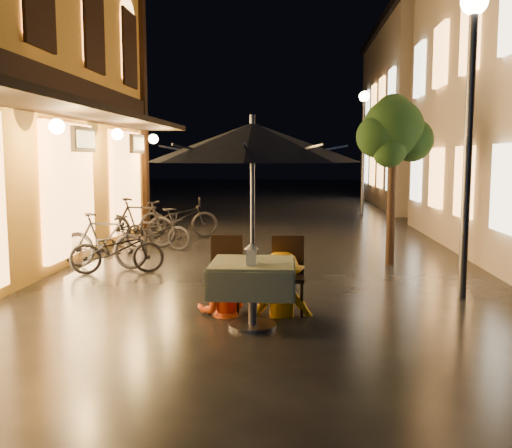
# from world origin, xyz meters

# --- Properties ---
(ground) EXTENTS (90.00, 90.00, 0.00)m
(ground) POSITION_xyz_m (0.00, 0.00, 0.00)
(ground) COLOR black
(ground) RESTS_ON ground
(east_building_far) EXTENTS (7.30, 10.30, 7.30)m
(east_building_far) POSITION_xyz_m (7.49, 18.00, 3.66)
(east_building_far) COLOR #AFA18A
(east_building_far) RESTS_ON ground
(street_tree) EXTENTS (1.43, 1.20, 3.15)m
(street_tree) POSITION_xyz_m (2.41, 4.51, 2.42)
(street_tree) COLOR black
(street_tree) RESTS_ON ground
(streetlamp_near) EXTENTS (0.36, 0.36, 4.23)m
(streetlamp_near) POSITION_xyz_m (3.00, 2.00, 2.92)
(streetlamp_near) COLOR #59595E
(streetlamp_near) RESTS_ON ground
(streetlamp_far) EXTENTS (0.36, 0.36, 4.23)m
(streetlamp_far) POSITION_xyz_m (3.00, 14.00, 2.92)
(streetlamp_far) COLOR #59595E
(streetlamp_far) RESTS_ON ground
(cafe_table) EXTENTS (0.99, 0.99, 0.78)m
(cafe_table) POSITION_xyz_m (0.14, 0.43, 0.59)
(cafe_table) COLOR #59595E
(cafe_table) RESTS_ON ground
(patio_umbrella) EXTENTS (2.46, 2.46, 2.46)m
(patio_umbrella) POSITION_xyz_m (0.14, 0.43, 2.15)
(patio_umbrella) COLOR #59595E
(patio_umbrella) RESTS_ON ground
(cafe_chair_left) EXTENTS (0.42, 0.42, 0.97)m
(cafe_chair_left) POSITION_xyz_m (-0.26, 1.17, 0.54)
(cafe_chair_left) COLOR black
(cafe_chair_left) RESTS_ON ground
(cafe_chair_right) EXTENTS (0.42, 0.42, 0.97)m
(cafe_chair_right) POSITION_xyz_m (0.54, 1.17, 0.54)
(cafe_chair_right) COLOR black
(cafe_chair_right) RESTS_ON ground
(table_lantern) EXTENTS (0.16, 0.16, 0.25)m
(table_lantern) POSITION_xyz_m (0.14, 0.24, 0.92)
(table_lantern) COLOR white
(table_lantern) RESTS_ON cafe_table
(person_orange) EXTENTS (0.69, 0.56, 1.37)m
(person_orange) POSITION_xyz_m (-0.28, 0.98, 0.68)
(person_orange) COLOR #F15117
(person_orange) RESTS_ON ground
(person_yellow) EXTENTS (1.06, 0.68, 1.56)m
(person_yellow) POSITION_xyz_m (0.46, 0.98, 0.78)
(person_yellow) COLOR #F39B00
(person_yellow) RESTS_ON ground
(bicycle_0) EXTENTS (1.67, 0.90, 0.83)m
(bicycle_0) POSITION_xyz_m (-2.40, 3.37, 0.42)
(bicycle_0) COLOR black
(bicycle_0) RESTS_ON ground
(bicycle_1) EXTENTS (1.71, 0.71, 1.00)m
(bicycle_1) POSITION_xyz_m (-2.77, 3.80, 0.50)
(bicycle_1) COLOR black
(bicycle_1) RESTS_ON ground
(bicycle_2) EXTENTS (1.63, 0.88, 0.81)m
(bicycle_2) POSITION_xyz_m (-2.32, 5.99, 0.41)
(bicycle_2) COLOR black
(bicycle_2) RESTS_ON ground
(bicycle_3) EXTENTS (1.86, 0.91, 1.08)m
(bicycle_3) POSITION_xyz_m (-2.84, 6.37, 0.54)
(bicycle_3) COLOR black
(bicycle_3) RESTS_ON ground
(bicycle_4) EXTENTS (2.00, 1.03, 1.00)m
(bicycle_4) POSITION_xyz_m (-2.21, 7.76, 0.50)
(bicycle_4) COLOR black
(bicycle_4) RESTS_ON ground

